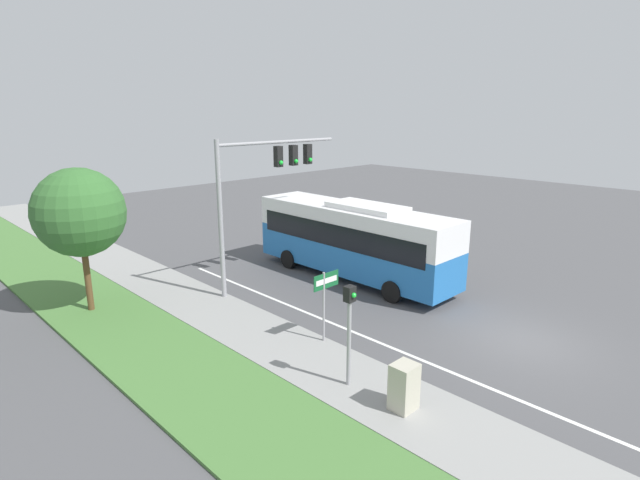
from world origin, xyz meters
name	(u,v)px	position (x,y,z in m)	size (l,w,h in m)	color
ground_plane	(525,342)	(0.00, 0.00, 0.00)	(80.00, 80.00, 0.00)	#4C4C4F
sidewalk	(422,416)	(-6.20, 0.00, 0.06)	(2.80, 80.00, 0.12)	gray
grass_verge	(336,479)	(-9.40, 0.00, 0.05)	(3.60, 80.00, 0.10)	#477538
lane_divider_near	(472,381)	(-3.60, 0.00, 0.00)	(0.14, 30.00, 0.01)	silver
bus	(353,237)	(0.86, 8.68, 1.99)	(2.66, 10.43, 3.63)	#236BB7
signal_gantry	(263,179)	(-2.85, 10.63, 4.86)	(6.47, 0.41, 6.61)	#939399
pedestrian_signal	(349,320)	(-6.47, 2.31, 2.10)	(0.28, 0.34, 3.09)	#939399
street_sign	(325,294)	(-4.94, 4.78, 1.80)	(1.13, 0.08, 2.55)	#939399
utility_cabinet	(404,387)	(-6.34, 0.50, 0.76)	(0.66, 0.58, 1.28)	#B7B29E
roadside_tree	(79,213)	(-9.56, 13.16, 3.99)	(3.35, 3.35, 5.57)	brown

